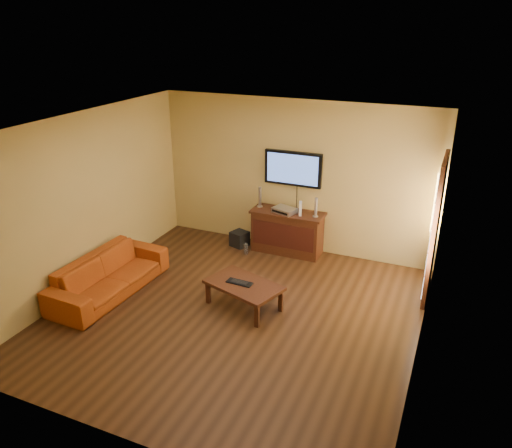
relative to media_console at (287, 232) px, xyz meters
The scene contains 14 objects.
ground_plane 2.28m from the media_console, 89.46° to the right, with size 5.00×5.00×0.00m, color #321C0D.
room_walls 2.08m from the media_console, 89.25° to the right, with size 5.00×5.00×5.00m.
french_door 2.62m from the media_console, 12.40° to the right, with size 0.07×1.02×2.22m.
media_console is the anchor object (origin of this frame).
television 1.14m from the media_console, 90.00° to the left, with size 1.03×0.08×0.61m.
coffee_table 2.00m from the media_console, 88.32° to the right, with size 1.22×0.94×0.39m.
sofa 3.16m from the media_console, 129.79° to the right, with size 2.03×0.59×0.79m, color #A34112.
speaker_left 0.78m from the media_console, behind, with size 0.10×0.10×0.37m.
speaker_right 0.75m from the media_console, ahead, with size 0.09×0.09×0.34m.
av_receiver 0.43m from the media_console, 129.74° to the right, with size 0.39×0.28×0.09m, color silver.
game_console 0.55m from the media_console, ahead, with size 0.05×0.16×0.23m, color white.
subwoofer 0.94m from the media_console, behind, with size 0.28×0.28×0.28m, color black.
bottle 0.80m from the media_console, 148.49° to the right, with size 0.08×0.08×0.22m.
keyboard 2.01m from the media_console, 90.16° to the right, with size 0.39×0.16×0.02m.
Camera 1 is at (2.69, -5.49, 3.97)m, focal length 35.00 mm.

